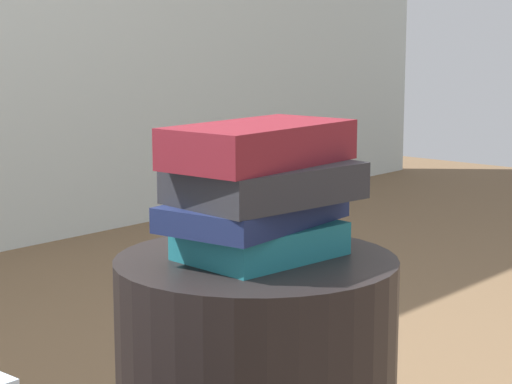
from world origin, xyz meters
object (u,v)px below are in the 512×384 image
Objects in this scene: book_navy at (254,212)px; book_maroon at (262,144)px; book_charcoal at (265,183)px; book_teal at (261,241)px.

book_navy is 0.96× the size of book_maroon.
book_navy is 1.06× the size of book_charcoal.
book_maroon reaches higher than book_teal.
book_maroon is at bearing -91.52° from book_navy.
book_charcoal reaches higher than book_navy.
book_maroon is (0.00, -0.01, 0.10)m from book_navy.
book_teal is at bearing 106.47° from book_charcoal.
book_navy is at bearing 113.38° from book_charcoal.
book_navy is at bearing 91.72° from book_maroon.
book_navy is 0.05m from book_charcoal.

